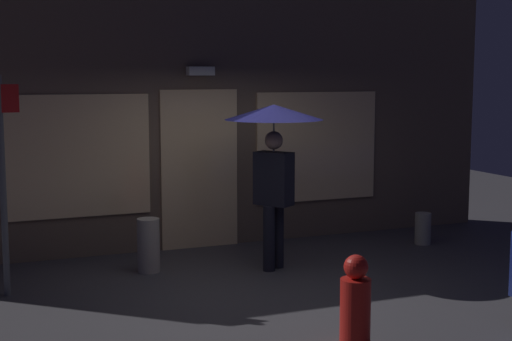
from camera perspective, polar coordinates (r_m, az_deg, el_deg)
The scene contains 7 objects.
ground_plane at distance 8.65m, azimuth 0.29°, elevation -8.85°, with size 18.00×18.00×0.00m, color #423F44.
building_facade at distance 10.52m, azimuth -4.62°, elevation 4.72°, with size 9.23×0.48×3.91m.
person_with_umbrella at distance 9.16m, azimuth 1.35°, elevation 2.52°, with size 1.20×1.20×2.04m.
street_sign_post at distance 8.51m, azimuth -18.68°, elevation -0.13°, with size 0.40×0.07×2.40m.
sidewalk_bollard at distance 9.32m, azimuth -8.15°, elevation -5.64°, with size 0.27×0.27×0.66m, color #B2A899.
sidewalk_bollard_2 at distance 10.99m, azimuth 12.54°, elevation -4.32°, with size 0.23×0.23×0.45m, color #9E998E.
fire_hydrant at distance 6.84m, azimuth 7.54°, elevation -9.99°, with size 0.27×0.27×0.83m.
Camera 1 is at (-3.19, -7.67, 2.41)m, focal length 52.76 mm.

